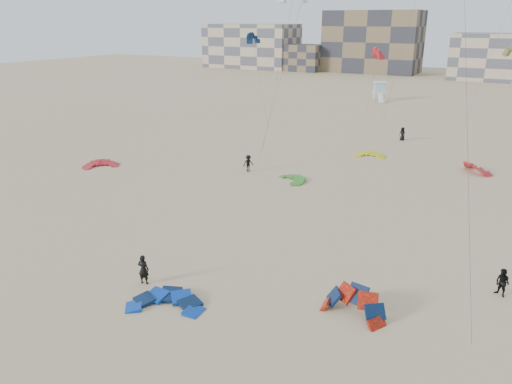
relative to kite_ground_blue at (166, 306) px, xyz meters
The scene contains 17 objects.
ground 2.27m from the kite_ground_blue, 62.88° to the left, with size 320.00×320.00×0.00m, color #CCB088.
kite_ground_blue is the anchor object (origin of this frame).
kite_ground_orange 10.53m from the kite_ground_blue, 24.05° to the left, with size 3.74×2.80×2.49m, color #FF280D, non-canonical shape.
kite_ground_red 30.98m from the kite_ground_blue, 141.96° to the left, with size 3.76×3.91×0.94m, color red, non-canonical shape.
kite_ground_green 25.02m from the kite_ground_blue, 98.19° to the left, with size 3.22×3.40×0.58m, color green, non-canonical shape.
kite_ground_red_far 38.99m from the kite_ground_blue, 71.48° to the left, with size 3.52×3.30×1.73m, color red, non-canonical shape.
kite_ground_yellow 37.80m from the kite_ground_blue, 89.23° to the left, with size 3.38×3.52×0.71m, color yellow, non-canonical shape.
kitesurfer_main 3.26m from the kite_ground_blue, 153.58° to the left, with size 0.70×0.46×1.93m, color black.
kitesurfer_b 19.67m from the kite_ground_blue, 32.17° to the left, with size 0.84×0.66×1.74m, color black.
kitesurfer_c 27.01m from the kite_ground_blue, 109.76° to the left, with size 1.17×0.67×1.81m, color black.
kitesurfer_e 48.17m from the kite_ground_blue, 87.85° to the left, with size 0.87×0.57×1.78m, color black.
kite_fly_navy 58.69m from the kite_ground_blue, 114.32° to the left, with size 8.52×9.39×12.81m.
kite_fly_red 62.57m from the kite_ground_blue, 95.67° to the left, with size 4.88×5.26×10.76m.
lifeguard_tower_far 81.70m from the kite_ground_blue, 97.56° to the left, with size 3.47×5.55×3.73m.
condo_west_a 149.11m from the kite_ground_blue, 117.58° to the left, with size 30.00×15.00×14.00m, color #BFA88C.
condo_west_b 139.36m from the kite_ground_blue, 102.02° to the left, with size 28.00×14.00×18.00m, color brown.
condo_fill_left 138.99m from the kite_ground_blue, 110.64° to the left, with size 12.00×10.00×8.00m, color brown.
Camera 1 is at (15.48, -21.20, 15.50)m, focal length 35.00 mm.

